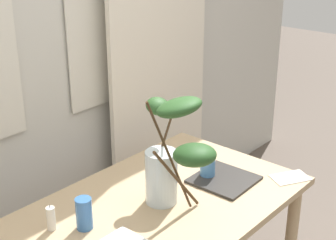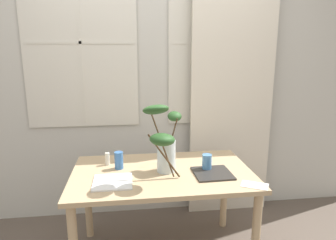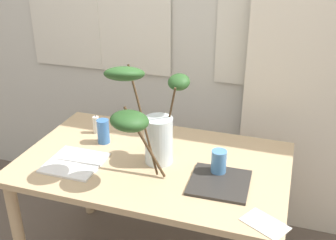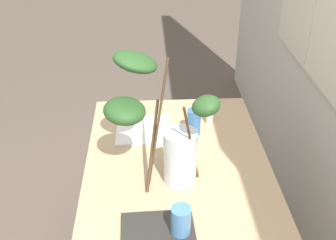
% 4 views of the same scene
% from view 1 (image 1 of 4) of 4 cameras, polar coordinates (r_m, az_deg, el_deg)
% --- Properties ---
extents(back_wall_with_windows, '(4.74, 0.14, 2.82)m').
position_cam_1_polar(back_wall_with_windows, '(2.53, -15.26, 10.92)').
color(back_wall_with_windows, beige).
rests_on(back_wall_with_windows, ground).
extents(curtain_sheer_side, '(0.80, 0.03, 2.57)m').
position_cam_1_polar(curtain_sheer_side, '(2.92, -0.92, 10.36)').
color(curtain_sheer_side, silver).
rests_on(curtain_sheer_side, ground).
extents(dining_table, '(1.34, 0.83, 0.72)m').
position_cam_1_polar(dining_table, '(2.25, -1.25, -11.54)').
color(dining_table, tan).
rests_on(dining_table, ground).
extents(vase_with_branches, '(0.36, 0.49, 0.57)m').
position_cam_1_polar(vase_with_branches, '(2.05, 0.36, -4.39)').
color(vase_with_branches, silver).
rests_on(vase_with_branches, dining_table).
extents(drinking_glass_blue_left, '(0.07, 0.07, 0.13)m').
position_cam_1_polar(drinking_glass_blue_left, '(2.04, -9.54, -10.46)').
color(drinking_glass_blue_left, '#386BAD').
rests_on(drinking_glass_blue_left, dining_table).
extents(drinking_glass_blue_right, '(0.07, 0.07, 0.12)m').
position_cam_1_polar(drinking_glass_blue_right, '(2.39, 4.54, -5.19)').
color(drinking_glass_blue_right, '#4C84BC').
rests_on(drinking_glass_blue_right, dining_table).
extents(plate_square_right, '(0.28, 0.28, 0.01)m').
position_cam_1_polar(plate_square_right, '(2.39, 6.39, -6.74)').
color(plate_square_right, '#2D2B28').
rests_on(plate_square_right, dining_table).
extents(napkin_folded, '(0.21, 0.18, 0.00)m').
position_cam_1_polar(napkin_folded, '(2.47, 13.74, -6.39)').
color(napkin_folded, silver).
rests_on(napkin_folded, dining_table).
extents(pillar_candle, '(0.03, 0.03, 0.11)m').
position_cam_1_polar(pillar_candle, '(2.06, -13.17, -10.87)').
color(pillar_candle, silver).
rests_on(pillar_candle, dining_table).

